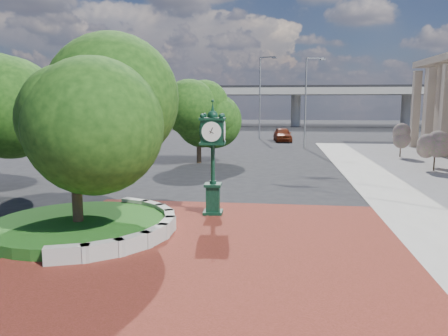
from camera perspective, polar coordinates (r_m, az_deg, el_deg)
ground at (r=14.99m, az=-0.69°, el=-9.04°), size 200.00×200.00×0.00m
plaza at (r=14.04m, az=-1.26°, el=-10.18°), size 12.00×12.00×0.04m
planter_wall at (r=15.50m, az=-10.74°, el=-7.55°), size 2.96×6.77×0.54m
grass_bed at (r=16.36m, az=-18.46°, el=-7.24°), size 6.10×6.10×0.40m
overpass at (r=84.20m, az=5.81°, el=9.92°), size 90.00×12.00×7.50m
tree_planter at (r=15.79m, az=-19.07°, el=5.17°), size 5.20×5.20×6.33m
tree_street at (r=32.72m, az=-3.33°, el=6.30°), size 4.40×4.40×5.45m
post_clock at (r=17.47m, az=-1.47°, el=1.91°), size 0.99×0.99×4.56m
parked_car at (r=51.49m, az=7.65°, el=4.37°), size 2.35×4.90×1.61m
street_lamp_near at (r=43.71m, az=10.87°, el=9.24°), size 1.91×0.78×8.77m
street_lamp_far at (r=54.94m, az=4.94°, el=9.96°), size 2.14×1.03×10.02m
shrub_near at (r=31.95m, az=25.87°, el=2.44°), size 1.20×1.20×2.20m
shrub_mid at (r=34.06m, az=25.89°, el=2.77°), size 1.20×1.20×2.20m
shrub_far at (r=38.94m, az=22.12°, el=3.63°), size 1.20×1.20×2.20m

